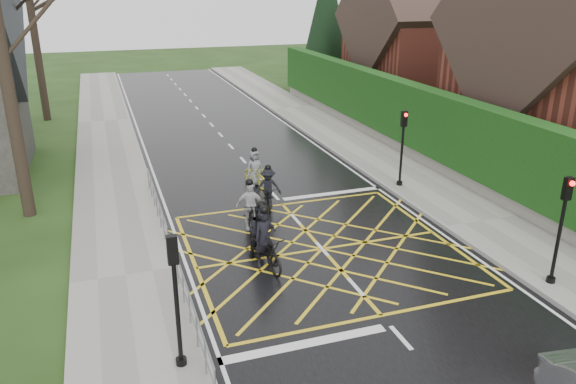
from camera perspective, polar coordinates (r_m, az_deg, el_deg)
ground at (r=17.86m, az=3.47°, el=-5.81°), size 120.00×120.00×0.00m
road at (r=17.86m, az=3.47°, el=-5.80°), size 9.00×80.00×0.01m
sidewalk_right at (r=20.68m, az=19.11°, el=-2.95°), size 3.00×80.00×0.15m
sidewalk_left at (r=16.73m, az=-16.15°, el=-8.29°), size 3.00×80.00×0.15m
stone_wall at (r=26.12m, az=14.41°, el=3.02°), size 0.50×38.00×0.70m
hedge at (r=25.67m, az=14.75°, el=6.75°), size 0.90×38.00×2.80m
house_far at (r=39.04m, az=14.21°, el=14.69°), size 9.80×8.80×10.30m
conifer at (r=44.25m, az=3.94°, el=16.67°), size 4.60×4.60×10.00m
railing_south at (r=13.43m, az=-9.66°, el=-11.86°), size 0.05×5.04×1.03m
railing_north at (r=20.15m, az=-13.23°, el=-0.76°), size 0.05×6.04×1.03m
traffic_light_ne at (r=22.93m, az=11.50°, el=4.28°), size 0.24×0.31×3.21m
traffic_light_se at (r=16.66m, az=25.88°, el=-3.70°), size 0.24×0.31×3.21m
traffic_light_sw at (r=12.08m, az=-11.24°, el=-11.05°), size 0.24×0.31×3.21m
cyclist_rear at (r=16.53m, az=-2.32°, el=-5.65°), size 1.04×2.07×1.93m
cyclist_back at (r=17.05m, az=-2.66°, el=-4.54°), size 0.92×1.90×1.84m
cyclist_mid at (r=20.85m, az=-1.99°, el=-0.01°), size 1.09×1.80×1.66m
cyclist_front at (r=18.97m, az=-3.84°, el=-1.97°), size 1.02×1.86×1.81m
cyclist_lead at (r=23.16m, az=-3.37°, el=1.98°), size 0.99×1.77×1.64m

